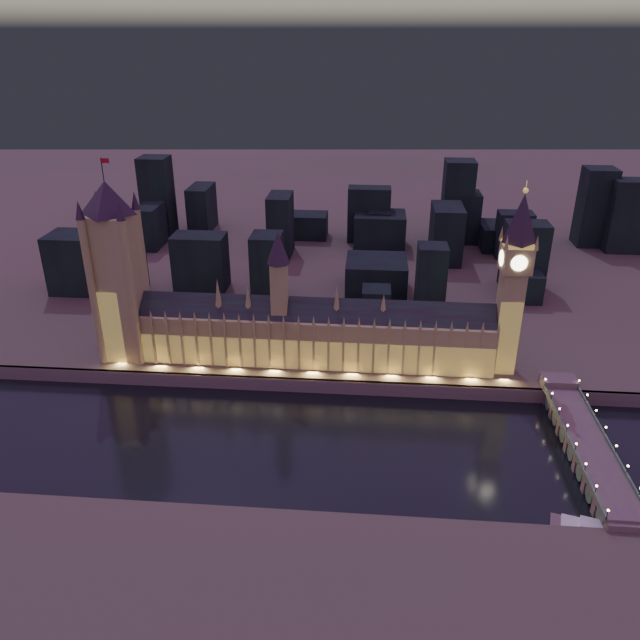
# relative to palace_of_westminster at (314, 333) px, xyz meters

# --- Properties ---
(ground_plane) EXTENTS (2000.00, 2000.00, 0.00)m
(ground_plane) POSITION_rel_palace_of_westminster_xyz_m (-0.79, -61.75, -26.37)
(ground_plane) COLOR black
(ground_plane) RESTS_ON ground
(north_bank) EXTENTS (2000.00, 960.00, 8.00)m
(north_bank) POSITION_rel_palace_of_westminster_xyz_m (-0.79, 458.25, -22.37)
(north_bank) COLOR #3F4734
(north_bank) RESTS_ON ground
(embankment_wall) EXTENTS (2000.00, 2.50, 8.00)m
(embankment_wall) POSITION_rel_palace_of_westminster_xyz_m (-0.79, -20.75, -22.37)
(embankment_wall) COLOR #58454F
(embankment_wall) RESTS_ON ground
(palace_of_westminster) EXTENTS (202.00, 22.22, 78.00)m
(palace_of_westminster) POSITION_rel_palace_of_westminster_xyz_m (0.00, 0.00, 0.00)
(palace_of_westminster) COLOR #9F8448
(palace_of_westminster) RESTS_ON north_bank
(victoria_tower) EXTENTS (31.68, 31.68, 115.36)m
(victoria_tower) POSITION_rel_palace_of_westminster_xyz_m (-110.79, 0.17, 38.75)
(victoria_tower) COLOR #9F8448
(victoria_tower) RESTS_ON north_bank
(elizabeth_tower) EXTENTS (18.00, 18.00, 107.54)m
(elizabeth_tower) POSITION_rel_palace_of_westminster_xyz_m (107.21, 0.17, 41.57)
(elizabeth_tower) COLOR #9F8448
(elizabeth_tower) RESTS_ON north_bank
(westminster_bridge) EXTENTS (18.46, 113.00, 15.90)m
(westminster_bridge) POSITION_rel_palace_of_westminster_xyz_m (134.79, -65.20, -20.38)
(westminster_bridge) COLOR #58454F
(westminster_bridge) RESTS_ON ground
(river_boat) EXTENTS (47.73, 22.85, 4.50)m
(river_boat) POSITION_rel_palace_of_westminster_xyz_m (130.74, -119.75, -24.81)
(river_boat) COLOR #58454F
(river_boat) RESTS_ON ground
(city_backdrop) EXTENTS (484.96, 215.63, 72.63)m
(city_backdrop) POSITION_rel_palace_of_westminster_xyz_m (38.66, 184.51, 4.27)
(city_backdrop) COLOR black
(city_backdrop) RESTS_ON north_bank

